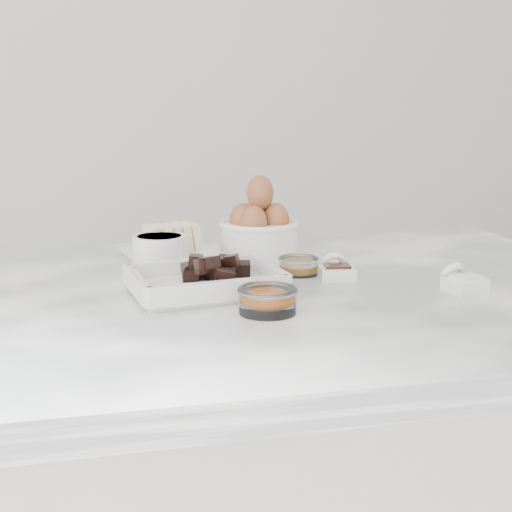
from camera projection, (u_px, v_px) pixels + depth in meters
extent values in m
cube|color=white|center=(248.00, 300.00, 1.05)|extent=(1.20, 0.80, 0.04)
cube|color=white|center=(205.00, 288.00, 1.02)|extent=(0.21, 0.17, 0.01)
cube|color=white|center=(171.00, 256.00, 1.25)|extent=(0.16, 0.16, 0.01)
cube|color=white|center=(171.00, 252.00, 1.25)|extent=(0.18, 0.18, 0.00)
cylinder|color=white|center=(160.00, 252.00, 1.17)|extent=(0.09, 0.09, 0.05)
cylinder|color=white|center=(159.00, 239.00, 1.17)|extent=(0.07, 0.07, 0.01)
cylinder|color=white|center=(259.00, 238.00, 1.29)|extent=(0.14, 0.14, 0.06)
torus|color=white|center=(259.00, 224.00, 1.28)|extent=(0.15, 0.15, 0.01)
ellipsoid|color=#A15834|center=(274.00, 219.00, 1.29)|extent=(0.05, 0.05, 0.06)
ellipsoid|color=#A15834|center=(244.00, 221.00, 1.27)|extent=(0.05, 0.05, 0.06)
ellipsoid|color=#A15834|center=(257.00, 218.00, 1.31)|extent=(0.05, 0.05, 0.06)
ellipsoid|color=#A15834|center=(260.00, 223.00, 1.25)|extent=(0.05, 0.05, 0.06)
ellipsoid|color=#A15834|center=(260.00, 193.00, 1.27)|extent=(0.05, 0.05, 0.06)
cylinder|color=white|center=(298.00, 266.00, 1.13)|extent=(0.06, 0.06, 0.03)
torus|color=white|center=(299.00, 259.00, 1.13)|extent=(0.06, 0.06, 0.01)
cylinder|color=orange|center=(298.00, 269.00, 1.13)|extent=(0.05, 0.05, 0.01)
cylinder|color=white|center=(267.00, 301.00, 0.92)|extent=(0.07, 0.07, 0.03)
torus|color=white|center=(267.00, 290.00, 0.91)|extent=(0.08, 0.08, 0.01)
ellipsoid|color=orange|center=(267.00, 301.00, 0.92)|extent=(0.05, 0.05, 0.02)
cube|color=white|center=(337.00, 273.00, 1.10)|extent=(0.06, 0.05, 0.02)
cube|color=black|center=(337.00, 266.00, 1.09)|extent=(0.04, 0.04, 0.00)
torus|color=white|center=(334.00, 262.00, 1.12)|extent=(0.04, 0.04, 0.04)
cube|color=white|center=(465.00, 285.00, 1.02)|extent=(0.06, 0.06, 0.02)
cube|color=white|center=(466.00, 277.00, 1.02)|extent=(0.05, 0.04, 0.00)
torus|color=white|center=(452.00, 273.00, 1.05)|extent=(0.05, 0.04, 0.04)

